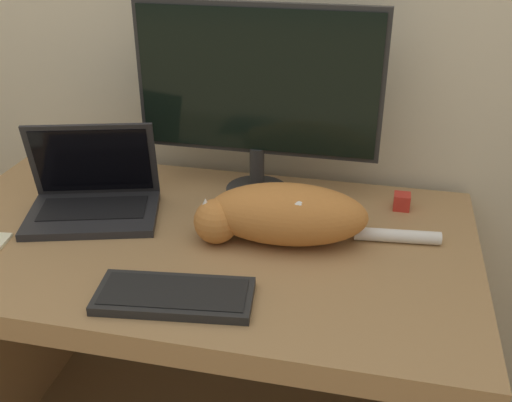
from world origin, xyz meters
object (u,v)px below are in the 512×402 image
object	(u,v)px
laptop	(93,197)
cat	(282,214)
monitor	(257,93)
external_keyboard	(174,296)

from	to	relation	value
laptop	cat	distance (m)	0.50
monitor	cat	size ratio (longest dim) A/B	1.10
external_keyboard	cat	distance (m)	0.33
monitor	laptop	world-z (taller)	monitor
laptop	cat	bearing A→B (deg)	-19.80
laptop	external_keyboard	distance (m)	0.45
monitor	laptop	size ratio (longest dim) A/B	1.70
monitor	external_keyboard	world-z (taller)	monitor
cat	laptop	bearing A→B (deg)	170.94
monitor	laptop	xyz separation A→B (m)	(-0.39, -0.20, -0.24)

